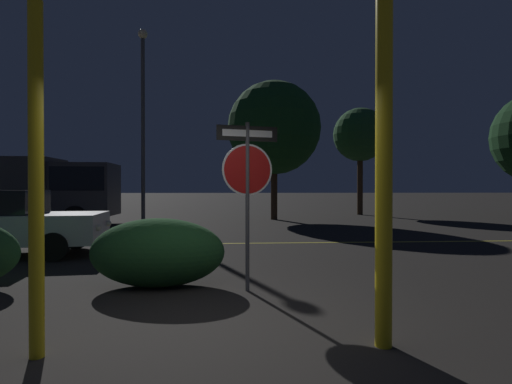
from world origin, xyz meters
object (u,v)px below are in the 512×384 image
at_px(yellow_pole_left, 36,180).
at_px(tree_2, 360,135).
at_px(yellow_pole_right, 384,161).
at_px(tree_1, 274,128).
at_px(passing_car_2, 4,223).
at_px(hedge_bush_2, 158,253).
at_px(street_lamp, 143,109).
at_px(stop_sign, 247,172).
at_px(delivery_truck, 43,187).

relative_size(yellow_pole_left, tree_2, 0.52).
relative_size(yellow_pole_right, tree_1, 0.53).
height_order(passing_car_2, tree_2, tree_2).
height_order(hedge_bush_2, passing_car_2, passing_car_2).
xyz_separation_m(yellow_pole_left, yellow_pole_right, (3.19, 0.04, 0.18)).
distance_m(yellow_pole_right, street_lamp, 14.36).
height_order(yellow_pole_left, tree_1, tree_1).
distance_m(stop_sign, tree_1, 13.79).
relative_size(yellow_pole_left, street_lamp, 0.39).
bearing_deg(street_lamp, hedge_bush_2, -76.88).
height_order(yellow_pole_right, delivery_truck, yellow_pole_right).
bearing_deg(yellow_pole_left, street_lamp, 98.02).
distance_m(street_lamp, tree_2, 12.42).
height_order(stop_sign, street_lamp, street_lamp).
bearing_deg(tree_2, street_lamp, -153.03).
xyz_separation_m(passing_car_2, tree_2, (12.50, 13.22, 3.83)).
height_order(hedge_bush_2, tree_2, tree_2).
height_order(yellow_pole_left, tree_2, tree_2).
xyz_separation_m(yellow_pole_right, tree_2, (6.03, 18.73, 2.79)).
bearing_deg(passing_car_2, yellow_pole_left, 24.99).
relative_size(yellow_pole_left, hedge_bush_2, 1.56).
bearing_deg(stop_sign, yellow_pole_right, -73.81).
xyz_separation_m(hedge_bush_2, passing_car_2, (-3.91, 3.04, 0.20)).
bearing_deg(passing_car_2, yellow_pole_right, 43.92).
bearing_deg(passing_car_2, street_lamp, 163.62).
relative_size(yellow_pole_left, passing_car_2, 0.73).
distance_m(yellow_pole_left, hedge_bush_2, 2.80).
relative_size(passing_car_2, delivery_truck, 0.72).
bearing_deg(yellow_pole_left, delivery_truck, 114.15).
distance_m(hedge_bush_2, delivery_truck, 12.57).
height_order(stop_sign, hedge_bush_2, stop_sign).
bearing_deg(street_lamp, tree_1, 23.02).
bearing_deg(tree_1, yellow_pole_right, -92.59).
bearing_deg(tree_1, delivery_truck, -166.36).
distance_m(stop_sign, tree_2, 18.30).
height_order(yellow_pole_left, yellow_pole_right, yellow_pole_right).
bearing_deg(yellow_pole_left, tree_2, 63.86).
relative_size(stop_sign, yellow_pole_right, 0.70).
relative_size(yellow_pole_left, delivery_truck, 0.52).
bearing_deg(stop_sign, tree_1, 68.91).
relative_size(tree_1, tree_2, 1.09).
height_order(passing_car_2, delivery_truck, delivery_truck).
bearing_deg(delivery_truck, street_lamp, 87.37).
relative_size(delivery_truck, street_lamp, 0.75).
bearing_deg(tree_2, stop_sign, -113.56).
bearing_deg(yellow_pole_left, tree_1, 75.99).
bearing_deg(delivery_truck, tree_1, 101.85).
xyz_separation_m(yellow_pole_right, hedge_bush_2, (-2.56, 2.48, -1.25)).
xyz_separation_m(passing_car_2, street_lamp, (1.44, 7.59, 4.06)).
bearing_deg(tree_2, yellow_pole_right, -107.83).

